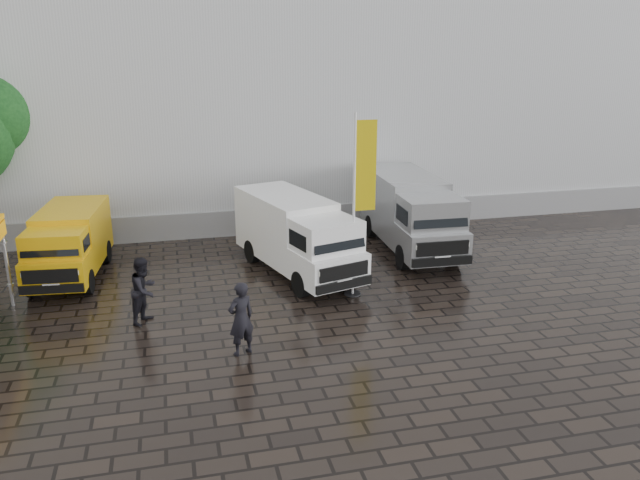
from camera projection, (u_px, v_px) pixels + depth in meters
The scene contains 10 objects.
ground at pixel (355, 310), 17.33m from camera, with size 120.00×120.00×0.00m, color black.
exhibition_hall at pixel (302, 67), 30.82m from camera, with size 44.00×16.00×12.00m, color silver.
hall_plinth at pixel (345, 216), 25.01m from camera, with size 44.00×0.15×1.00m, color gray.
van_yellow at pixel (69, 245), 19.48m from camera, with size 1.78×4.62×2.13m, color #E3A90B, non-canonical shape.
van_white at pixel (297, 237), 19.81m from camera, with size 1.87×5.62×2.43m, color white, non-canonical shape.
van_silver at pixel (410, 215), 22.08m from camera, with size 2.01×6.04×2.62m, color #B0B2B5, non-canonical shape.
flagpole at pixel (360, 195), 17.60m from camera, with size 0.88×0.50×5.32m.
wheelie_bin at pixel (450, 212), 25.58m from camera, with size 0.60×0.60×0.99m, color black.
person_front at pixel (241, 319), 14.64m from camera, with size 0.66×0.44×1.82m, color black.
person_tent at pixel (144, 290), 16.37m from camera, with size 0.88×0.68×1.80m, color black.
Camera 1 is at (-4.73, -15.27, 7.05)m, focal length 35.00 mm.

